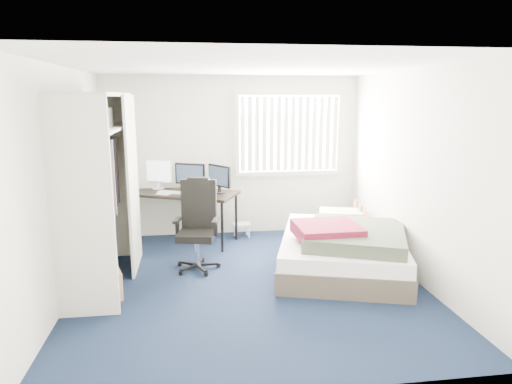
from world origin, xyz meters
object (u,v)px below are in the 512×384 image
Objects in this scene: desk at (185,190)px; office_chair at (198,234)px; nightstand at (357,218)px; bed at (343,247)px.

office_chair is at bearing -81.58° from desk.
office_chair is 1.57× the size of nightstand.
nightstand is at bearing -13.31° from desk.
desk is 0.72× the size of bed.
office_chair is (0.17, -1.14, -0.35)m from desk.
bed is (1.84, -0.31, -0.16)m from office_chair.
office_chair is 2.40m from nightstand.
desk is 1.48× the size of office_chair.
desk is at bearing 166.69° from nightstand.
desk reaches higher than bed.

